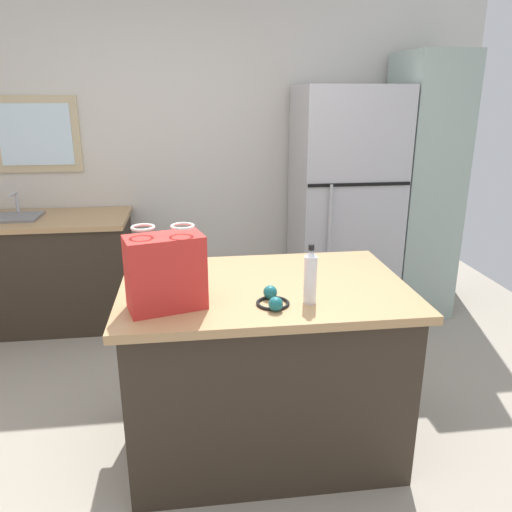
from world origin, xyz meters
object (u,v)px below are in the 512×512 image
tall_cabinet (421,187)px  bottle (310,277)px  refrigerator (344,204)px  shopping_bag (165,272)px  small_box (178,271)px  kitchen_island (263,366)px  ear_defenders (273,300)px

tall_cabinet → bottle: 2.36m
refrigerator → shopping_bag: bearing=-126.0°
refrigerator → small_box: 2.02m
shopping_bag → bottle: shopping_bag is taller
kitchen_island → tall_cabinet: 2.36m
ear_defenders → kitchen_island: bearing=90.9°
kitchen_island → ear_defenders: 0.54m
tall_cabinet → small_box: (-1.98, -1.53, -0.10)m
small_box → ear_defenders: (0.42, -0.39, -0.02)m
refrigerator → ear_defenders: refrigerator is taller
bottle → ear_defenders: 0.20m
refrigerator → ear_defenders: size_ratio=9.36×
kitchen_island → small_box: bearing=162.0°
bottle → ear_defenders: (-0.17, -0.00, -0.10)m
kitchen_island → shopping_bag: bearing=-154.1°
kitchen_island → shopping_bag: size_ratio=3.75×
kitchen_island → ear_defenders: bearing=-89.1°
refrigerator → small_box: size_ratio=14.51×
shopping_bag → small_box: bearing=83.4°
kitchen_island → refrigerator: 1.95m
shopping_bag → small_box: (0.04, 0.36, -0.12)m
tall_cabinet → shopping_bag: 2.77m
shopping_bag → ear_defenders: (0.46, -0.03, -0.14)m
kitchen_island → shopping_bag: shopping_bag is taller
bottle → tall_cabinet: bearing=53.9°
kitchen_island → refrigerator: (0.91, 1.66, 0.48)m
small_box → refrigerator: bearing=49.0°
refrigerator → bottle: (-0.74, -1.91, 0.10)m
small_box → kitchen_island: bearing=-18.0°
kitchen_island → small_box: 0.66m
ear_defenders → bottle: bearing=1.0°
kitchen_island → tall_cabinet: (1.56, 1.66, 0.60)m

